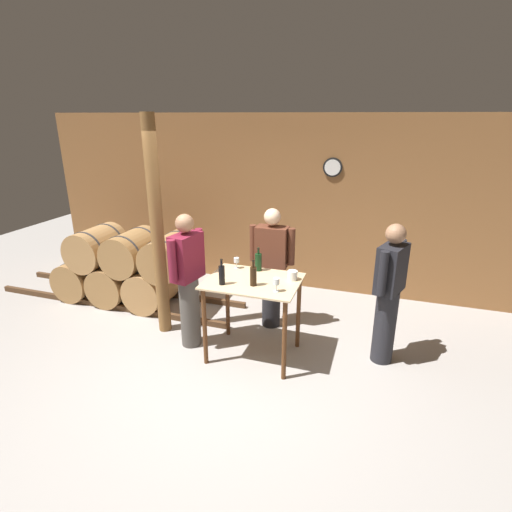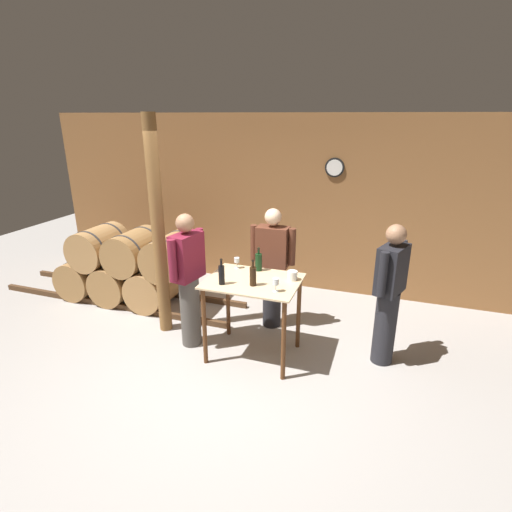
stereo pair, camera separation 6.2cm
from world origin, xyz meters
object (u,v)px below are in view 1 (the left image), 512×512
wine_bottle_center (253,276)px  wine_glass_near_left (236,261)px  person_visitor_bearded (272,266)px  ice_bucket (292,275)px  wooden_post (157,230)px  wine_glass_near_center (276,282)px  wine_bottle_far_left (222,274)px  person_host (389,292)px  wine_bottle_left (258,262)px  person_visitor_with_scarf (188,279)px

wine_bottle_center → wine_glass_near_left: size_ratio=2.24×
person_visitor_bearded → ice_bucket: bearing=-55.5°
wooden_post → wine_glass_near_center: wooden_post is taller
wooden_post → wine_bottle_center: wooden_post is taller
wine_bottle_far_left → person_host: size_ratio=0.18×
wine_bottle_left → wine_bottle_center: (0.08, -0.43, 0.00)m
wine_bottle_far_left → wine_glass_near_left: bearing=92.7°
wine_bottle_center → person_visitor_with_scarf: (-0.84, 0.11, -0.19)m
wine_bottle_left → person_host: 1.48m
wooden_post → wine_glass_near_left: size_ratio=20.67×
wooden_post → wine_bottle_far_left: 1.12m
wine_glass_near_center → person_visitor_bearded: (-0.32, 0.95, -0.22)m
wine_glass_near_left → person_host: bearing=2.4°
wine_glass_near_center → person_visitor_with_scarf: 1.15m
person_visitor_with_scarf → wine_bottle_left: bearing=22.6°
wine_bottle_center → wine_glass_near_left: (-0.35, 0.42, -0.02)m
ice_bucket → person_host: person_host is taller
wine_glass_near_center → wooden_post: bearing=166.2°
wine_bottle_center → person_visitor_with_scarf: bearing=172.3°
ice_bucket → wine_glass_near_center: bearing=-103.6°
wine_glass_near_left → person_visitor_with_scarf: size_ratio=0.08×
wine_bottle_left → ice_bucket: wine_bottle_left is taller
wine_glass_near_center → wine_glass_near_left: bearing=141.9°
wine_glass_near_left → wine_bottle_left: bearing=2.6°
wine_bottle_far_left → wine_glass_near_center: 0.60m
wooden_post → person_visitor_bearded: (1.28, 0.56, -0.51)m
wine_bottle_left → person_host: bearing=2.4°
wooden_post → wine_bottle_far_left: (1.01, -0.40, -0.29)m
wine_glass_near_left → person_visitor_with_scarf: person_visitor_with_scarf is taller
wine_bottle_center → wine_glass_near_left: 0.55m
ice_bucket → person_host: size_ratio=0.07×
ice_bucket → wine_bottle_far_left: bearing=-152.2°
wine_bottle_far_left → wine_glass_near_left: size_ratio=2.22×
wine_bottle_far_left → person_host: person_host is taller
person_host → person_visitor_bearded: (-1.43, 0.39, -0.01)m
person_visitor_with_scarf → wine_glass_near_left: bearing=31.8°
person_visitor_with_scarf → ice_bucket: bearing=8.0°
wooden_post → person_host: size_ratio=1.67×
wine_bottle_far_left → wine_glass_near_center: wine_bottle_far_left is taller
ice_bucket → person_visitor_bearded: size_ratio=0.07×
wine_bottle_center → wine_bottle_left: bearing=101.0°
wine_bottle_center → person_visitor_with_scarf: size_ratio=0.18×
ice_bucket → wine_glass_near_left: bearing=169.3°
wine_bottle_center → ice_bucket: wine_bottle_center is taller
person_host → person_visitor_bearded: size_ratio=1.02×
ice_bucket → person_visitor_with_scarf: 1.22m
wine_glass_near_left → person_visitor_with_scarf: bearing=-148.2°
wine_glass_near_left → person_visitor_bearded: (0.30, 0.46, -0.20)m
wine_glass_near_center → ice_bucket: wine_glass_near_center is taller
wooden_post → wine_bottle_far_left: bearing=-21.7°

